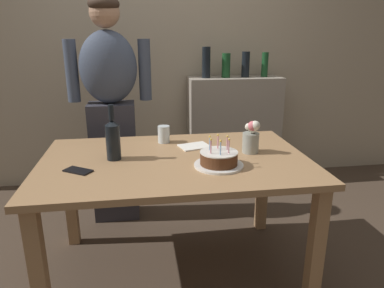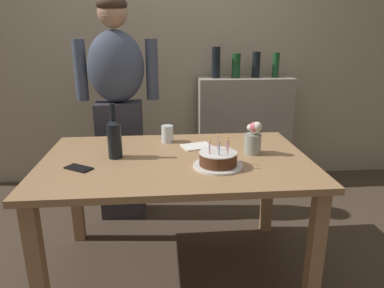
{
  "view_description": "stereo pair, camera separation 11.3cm",
  "coord_description": "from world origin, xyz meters",
  "views": [
    {
      "loc": [
        -0.19,
        -1.87,
        1.42
      ],
      "look_at": [
        0.09,
        -0.06,
        0.84
      ],
      "focal_mm": 33.13,
      "sensor_mm": 36.0,
      "label": 1
    },
    {
      "loc": [
        -0.08,
        -1.89,
        1.42
      ],
      "look_at": [
        0.09,
        -0.06,
        0.84
      ],
      "focal_mm": 33.13,
      "sensor_mm": 36.0,
      "label": 2
    }
  ],
  "objects": [
    {
      "name": "shelf_cabinet",
      "position": [
        0.7,
        1.33,
        0.52
      ],
      "size": [
        0.87,
        0.3,
        1.3
      ],
      "color": "#9E9384",
      "rests_on": "ground_plane"
    },
    {
      "name": "cell_phone",
      "position": [
        -0.51,
        -0.12,
        0.74
      ],
      "size": [
        0.16,
        0.14,
        0.01
      ],
      "primitive_type": "cube",
      "rotation": [
        0.0,
        0.0,
        -0.59
      ],
      "color": "black",
      "rests_on": "dining_table"
    },
    {
      "name": "wine_bottle",
      "position": [
        -0.34,
        0.04,
        0.86
      ],
      "size": [
        0.08,
        0.08,
        0.31
      ],
      "color": "black",
      "rests_on": "dining_table"
    },
    {
      "name": "napkin_stack",
      "position": [
        0.14,
        0.19,
        0.74
      ],
      "size": [
        0.21,
        0.18,
        0.01
      ],
      "primitive_type": "cube",
      "rotation": [
        0.0,
        0.0,
        0.28
      ],
      "color": "white",
      "rests_on": "dining_table"
    },
    {
      "name": "birthday_cake",
      "position": [
        0.22,
        -0.16,
        0.78
      ],
      "size": [
        0.26,
        0.26,
        0.16
      ],
      "color": "white",
      "rests_on": "dining_table"
    },
    {
      "name": "dining_table",
      "position": [
        0.0,
        0.0,
        0.64
      ],
      "size": [
        1.5,
        0.96,
        0.74
      ],
      "color": "#A37A51",
      "rests_on": "ground_plane"
    },
    {
      "name": "flower_vase",
      "position": [
        0.45,
        0.03,
        0.84
      ],
      "size": [
        0.1,
        0.1,
        0.2
      ],
      "color": "#999E93",
      "rests_on": "dining_table"
    },
    {
      "name": "water_glass_near",
      "position": [
        -0.04,
        0.31,
        0.79
      ],
      "size": [
        0.08,
        0.08,
        0.11
      ],
      "primitive_type": "cylinder",
      "color": "silver",
      "rests_on": "dining_table"
    },
    {
      "name": "ground_plane",
      "position": [
        0.0,
        0.0,
        0.0
      ],
      "size": [
        10.0,
        10.0,
        0.0
      ],
      "primitive_type": "plane",
      "color": "#47382B"
    },
    {
      "name": "person_man_bearded",
      "position": [
        -0.4,
        0.77,
        0.87
      ],
      "size": [
        0.61,
        0.27,
        1.66
      ],
      "rotation": [
        0.0,
        0.0,
        3.14
      ],
      "color": "#33333D",
      "rests_on": "ground_plane"
    },
    {
      "name": "back_wall",
      "position": [
        0.0,
        1.55,
        1.3
      ],
      "size": [
        5.2,
        0.1,
        2.6
      ],
      "primitive_type": "cube",
      "color": "tan",
      "rests_on": "ground_plane"
    }
  ]
}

